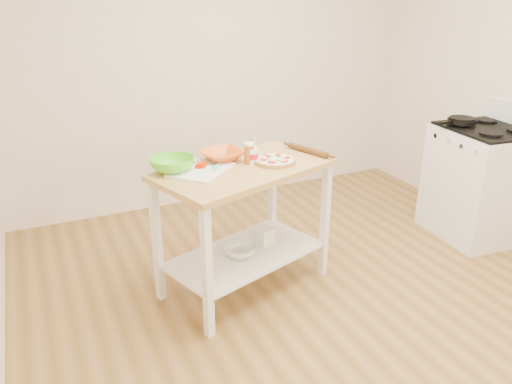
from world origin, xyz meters
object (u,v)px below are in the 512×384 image
at_px(spatula, 216,167).
at_px(shelf_bin, 264,235).
at_px(cutting_board, 200,169).
at_px(knife, 185,168).
at_px(skillet, 461,121).
at_px(rolling_pin, 308,150).
at_px(shelf_glass_bowl, 240,251).
at_px(beer_pint, 249,153).
at_px(gas_stove, 479,182).
at_px(pizza, 275,160).
at_px(prep_island, 244,202).
at_px(yogurt_tub, 252,155).
at_px(orange_bowl, 222,155).
at_px(green_bowl, 172,165).

height_order(spatula, shelf_bin, spatula).
xyz_separation_m(cutting_board, knife, (-0.09, 0.03, 0.01)).
bearing_deg(cutting_board, shelf_bin, -37.83).
xyz_separation_m(skillet, shelf_bin, (-1.80, -0.01, -0.66)).
bearing_deg(knife, rolling_pin, -40.22).
bearing_deg(knife, spatula, -54.34).
bearing_deg(cutting_board, shelf_glass_bowl, -57.68).
bearing_deg(rolling_pin, cutting_board, -178.29).
distance_m(skillet, beer_pint, 1.93).
relative_size(gas_stove, rolling_pin, 3.16).
bearing_deg(shelf_glass_bowl, pizza, 0.93).
xyz_separation_m(gas_stove, shelf_glass_bowl, (-2.16, 0.05, -0.18)).
xyz_separation_m(prep_island, cutting_board, (-0.28, 0.05, 0.26)).
bearing_deg(yogurt_tub, orange_bowl, 138.98).
distance_m(gas_stove, pizza, 1.95).
bearing_deg(knife, orange_bowl, -20.19).
distance_m(knife, shelf_bin, 0.82).
relative_size(orange_bowl, shelf_glass_bowl, 1.27).
relative_size(spatula, orange_bowl, 0.49).
relative_size(pizza, orange_bowl, 1.01).
xyz_separation_m(yogurt_tub, rolling_pin, (0.45, 0.03, -0.03)).
relative_size(beer_pint, shelf_bin, 1.20).
relative_size(gas_stove, shelf_glass_bowl, 5.03).
distance_m(prep_island, shelf_bin, 0.39).
height_order(rolling_pin, shelf_bin, rolling_pin).
bearing_deg(knife, pizza, -49.06).
distance_m(prep_island, pizza, 0.35).
relative_size(prep_island, shelf_glass_bowl, 5.84).
bearing_deg(cutting_board, skillet, -40.61).
relative_size(cutting_board, knife, 2.33).
xyz_separation_m(pizza, orange_bowl, (-0.30, 0.20, 0.02)).
relative_size(pizza, shelf_glass_bowl, 1.28).
xyz_separation_m(pizza, shelf_glass_bowl, (-0.26, -0.00, -0.62)).
relative_size(knife, shelf_glass_bowl, 0.97).
bearing_deg(prep_island, orange_bowl, 113.53).
distance_m(pizza, cutting_board, 0.51).
relative_size(gas_stove, orange_bowl, 3.97).
height_order(skillet, shelf_glass_bowl, skillet).
distance_m(spatula, rolling_pin, 0.71).
height_order(pizza, rolling_pin, pizza).
relative_size(pizza, shelf_bin, 2.40).
distance_m(gas_stove, yogurt_tub, 2.10).
height_order(prep_island, shelf_glass_bowl, prep_island).
bearing_deg(gas_stove, cutting_board, -176.88).
distance_m(skillet, yogurt_tub, 1.91).
bearing_deg(pizza, rolling_pin, 15.98).
distance_m(spatula, shelf_glass_bowl, 0.64).
bearing_deg(skillet, beer_pint, -176.17).
xyz_separation_m(green_bowl, shelf_glass_bowl, (0.40, -0.13, -0.65)).
height_order(knife, green_bowl, green_bowl).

